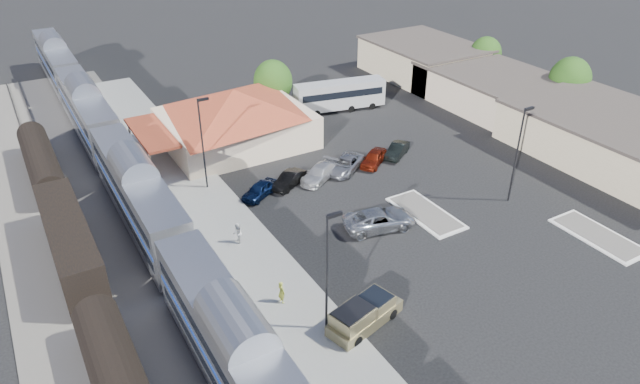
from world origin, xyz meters
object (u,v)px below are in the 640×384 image
station_depot (235,117)px  coach_bus (340,94)px  pickup_truck (365,314)px  suv (379,219)px

station_depot → coach_bus: 15.24m
pickup_truck → suv: size_ratio=0.97×
station_depot → suv: station_depot is taller
suv → coach_bus: 26.88m
pickup_truck → coach_bus: 38.43m
pickup_truck → coach_bus: bearing=-44.6°
station_depot → pickup_truck: (-3.94, -30.82, -2.21)m
suv → coach_bus: size_ratio=0.53×
station_depot → suv: bearing=-80.4°
pickup_truck → suv: pickup_truck is taller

